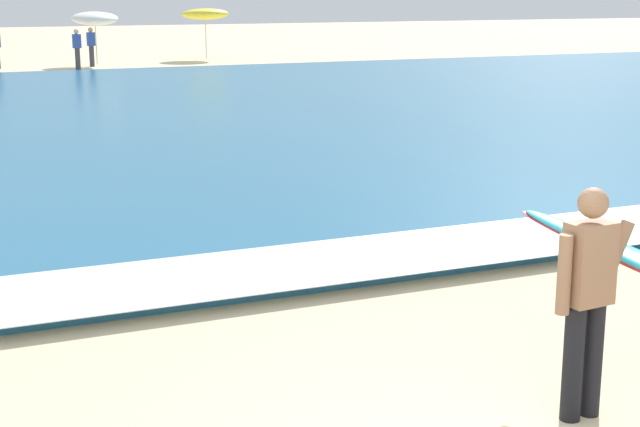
% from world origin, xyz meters
% --- Properties ---
extents(sea, '(120.00, 28.00, 0.14)m').
position_xyz_m(sea, '(0.00, 18.31, 0.07)').
color(sea, teal).
rests_on(sea, ground).
extents(surf_foam, '(120.00, 1.65, 0.01)m').
position_xyz_m(surf_foam, '(0.00, 4.91, 0.15)').
color(surf_foam, white).
rests_on(surf_foam, sea).
extents(surfer_with_board, '(1.07, 2.69, 1.73)m').
position_xyz_m(surfer_with_board, '(1.37, 0.85, 1.03)').
color(surfer_with_board, black).
rests_on(surfer_with_board, ground).
extents(beach_umbrella_3, '(1.92, 1.95, 2.24)m').
position_xyz_m(beach_umbrella_3, '(4.35, 36.47, 1.90)').
color(beach_umbrella_3, beige).
rests_on(beach_umbrella_3, ground).
extents(beach_umbrella_4, '(2.12, 2.14, 2.29)m').
position_xyz_m(beach_umbrella_4, '(9.59, 37.98, 1.99)').
color(beach_umbrella_4, beige).
rests_on(beach_umbrella_4, ground).
extents(beachgoer_near_row_left, '(0.32, 0.20, 1.58)m').
position_xyz_m(beachgoer_near_row_left, '(3.16, 34.07, 0.84)').
color(beachgoer_near_row_left, '#383842').
rests_on(beachgoer_near_row_left, ground).
extents(beachgoer_near_row_mid, '(0.32, 0.20, 1.58)m').
position_xyz_m(beachgoer_near_row_mid, '(3.96, 35.43, 0.84)').
color(beachgoer_near_row_mid, '#383842').
rests_on(beachgoer_near_row_mid, ground).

